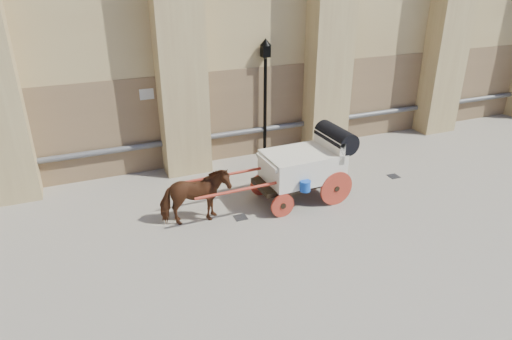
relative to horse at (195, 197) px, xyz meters
name	(u,v)px	position (x,y,z in m)	size (l,w,h in m)	color
ground	(260,216)	(1.62, -0.32, -0.73)	(90.00, 90.00, 0.00)	gray
horse	(195,197)	(0.00, 0.00, 0.00)	(0.79, 1.74, 1.47)	#5F3018
carriage	(307,163)	(3.23, 0.13, 0.34)	(4.58, 1.65, 1.99)	black
street_lamp	(265,95)	(3.42, 3.48, 1.37)	(0.37, 0.37, 3.93)	black
drain_grate_near	(241,217)	(1.13, -0.21, -0.73)	(0.32, 0.32, 0.01)	black
drain_grate_far	(394,176)	(6.43, 0.30, -0.73)	(0.32, 0.32, 0.01)	black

